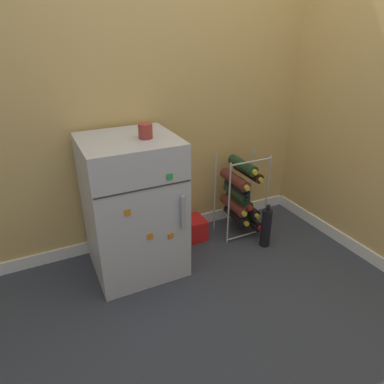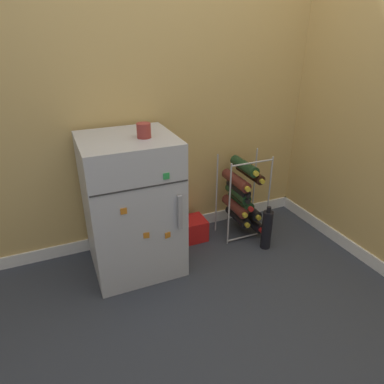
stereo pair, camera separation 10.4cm
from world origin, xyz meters
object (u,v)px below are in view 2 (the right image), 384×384
mini_fridge (132,205)px  loose_bottle_floor (267,229)px  soda_box (191,229)px  wine_rack (242,196)px  fridge_top_cup (144,130)px

mini_fridge → loose_bottle_floor: mini_fridge is taller
soda_box → loose_bottle_floor: bearing=-35.0°
soda_box → loose_bottle_floor: loose_bottle_floor is taller
soda_box → loose_bottle_floor: (0.47, -0.33, 0.07)m
wine_rack → mini_fridge: bearing=-176.1°
soda_box → loose_bottle_floor: size_ratio=0.65×
soda_box → wine_rack: bearing=-10.7°
soda_box → fridge_top_cup: (-0.37, -0.19, 0.87)m
soda_box → fridge_top_cup: size_ratio=2.58×
fridge_top_cup → loose_bottle_floor: (0.84, -0.14, -0.80)m
mini_fridge → fridge_top_cup: size_ratio=10.69×
mini_fridge → loose_bottle_floor: 1.00m
soda_box → fridge_top_cup: bearing=-153.5°
soda_box → loose_bottle_floor: 0.57m
loose_bottle_floor → soda_box: bearing=145.0°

